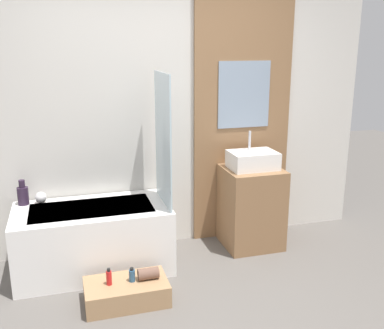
% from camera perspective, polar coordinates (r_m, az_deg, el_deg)
% --- Properties ---
extents(wall_tiled_back, '(4.20, 0.06, 2.60)m').
position_cam_1_polar(wall_tiled_back, '(4.24, -4.35, 6.53)').
color(wall_tiled_back, silver).
rests_on(wall_tiled_back, ground_plane).
extents(wall_wood_accent, '(0.99, 0.04, 2.60)m').
position_cam_1_polar(wall_wood_accent, '(4.44, 6.47, 6.98)').
color(wall_wood_accent, '#8E6642').
rests_on(wall_wood_accent, ground_plane).
extents(bathtub, '(1.32, 0.70, 0.57)m').
position_cam_1_polar(bathtub, '(4.06, -12.41, -9.13)').
color(bathtub, white).
rests_on(bathtub, ground_plane).
extents(glass_shower_screen, '(0.01, 0.57, 1.13)m').
position_cam_1_polar(glass_shower_screen, '(3.84, -3.70, 3.16)').
color(glass_shower_screen, silver).
rests_on(glass_shower_screen, bathtub).
extents(wooden_step_bench, '(0.63, 0.37, 0.17)m').
position_cam_1_polar(wooden_step_bench, '(3.63, -8.32, -15.72)').
color(wooden_step_bench, '#A87F56').
rests_on(wooden_step_bench, ground_plane).
extents(vanity_cabinet, '(0.54, 0.52, 0.78)m').
position_cam_1_polar(vanity_cabinet, '(4.43, 7.50, -5.37)').
color(vanity_cabinet, '#8E6642').
rests_on(vanity_cabinet, ground_plane).
extents(sink, '(0.44, 0.32, 0.35)m').
position_cam_1_polar(sink, '(4.28, 7.72, 0.58)').
color(sink, white).
rests_on(sink, vanity_cabinet).
extents(vase_tall_dark, '(0.09, 0.09, 0.22)m').
position_cam_1_polar(vase_tall_dark, '(4.17, -20.68, -3.59)').
color(vase_tall_dark, '#2D1E33').
rests_on(vase_tall_dark, bathtub).
extents(vase_round_light, '(0.10, 0.10, 0.10)m').
position_cam_1_polar(vase_round_light, '(4.17, -18.65, -3.99)').
color(vase_round_light, white).
rests_on(vase_round_light, bathtub).
extents(bottle_soap_primary, '(0.04, 0.04, 0.13)m').
position_cam_1_polar(bottle_soap_primary, '(3.54, -10.50, -13.91)').
color(bottle_soap_primary, red).
rests_on(bottle_soap_primary, wooden_step_bench).
extents(bottle_soap_secondary, '(0.05, 0.05, 0.11)m').
position_cam_1_polar(bottle_soap_secondary, '(3.56, -7.63, -13.77)').
color(bottle_soap_secondary, '#2D567A').
rests_on(bottle_soap_secondary, wooden_step_bench).
extents(towel_roll, '(0.16, 0.09, 0.09)m').
position_cam_1_polar(towel_roll, '(3.58, -5.57, -13.62)').
color(towel_roll, brown).
rests_on(towel_roll, wooden_step_bench).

